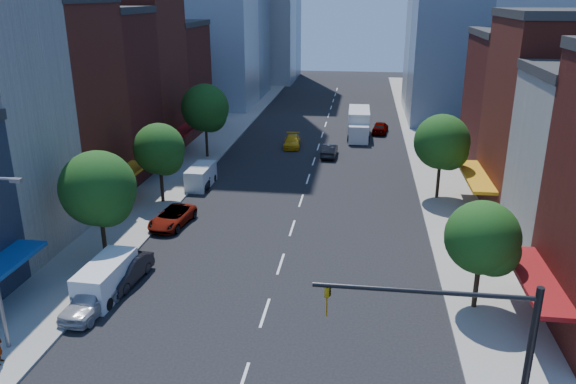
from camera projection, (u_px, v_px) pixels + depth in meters
name	position (u px, v px, depth m)	size (l,w,h in m)	color
ground	(242.00, 383.00, 25.35)	(220.00, 220.00, 0.00)	black
sidewalk_left	(208.00, 147.00, 64.28)	(5.00, 120.00, 0.15)	gray
sidewalk_right	(431.00, 155.00, 61.15)	(5.00, 120.00, 0.15)	gray
bldg_left_2	(34.00, 109.00, 44.48)	(12.00, 9.00, 16.00)	maroon
bldg_left_3	(85.00, 97.00, 52.59)	(12.00, 8.00, 15.00)	#4E1813
bldg_left_4	(121.00, 74.00, 60.20)	(12.00, 9.00, 17.00)	maroon
bldg_left_5	(154.00, 80.00, 69.75)	(12.00, 10.00, 13.00)	#4E1813
bldg_right_2	(576.00, 121.00, 42.66)	(12.00, 10.00, 15.00)	maroon
bldg_right_3	(537.00, 109.00, 52.34)	(12.00, 10.00, 13.00)	#4E1813
tree_left_near	(100.00, 191.00, 35.36)	(4.80, 4.80, 7.30)	black
tree_left_mid	(161.00, 151.00, 45.76)	(4.20, 4.20, 6.65)	black
tree_left_far	(206.00, 110.00, 58.62)	(5.00, 5.00, 7.75)	black
tree_right_near	(485.00, 241.00, 29.90)	(4.00, 4.00, 6.20)	black
tree_right_far	(444.00, 144.00, 46.50)	(4.60, 4.60, 7.20)	black
parked_car_front	(91.00, 299.00, 30.85)	(1.80, 4.47, 1.52)	#B3B4B8
parked_car_second	(125.00, 271.00, 33.95)	(1.61, 4.62, 1.52)	black
parked_car_third	(172.00, 217.00, 42.44)	(2.23, 4.83, 1.34)	#999999
parked_car_rear	(201.00, 179.00, 51.26)	(1.85, 4.56, 1.32)	black
cargo_van_near	(105.00, 279.00, 32.48)	(2.11, 4.84, 2.03)	white
cargo_van_far	(201.00, 177.00, 51.01)	(1.89, 4.48, 1.89)	white
taxi	(292.00, 141.00, 64.43)	(1.83, 4.49, 1.30)	#E4A50C
traffic_car_oncoming	(329.00, 150.00, 60.53)	(1.49, 4.27, 1.41)	black
traffic_car_far	(380.00, 127.00, 70.80)	(1.76, 4.39, 1.49)	#999999
box_truck	(359.00, 124.00, 68.55)	(2.69, 8.34, 3.34)	silver
pedestrian_far	(100.00, 268.00, 33.90)	(0.79, 0.62, 1.63)	#999999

